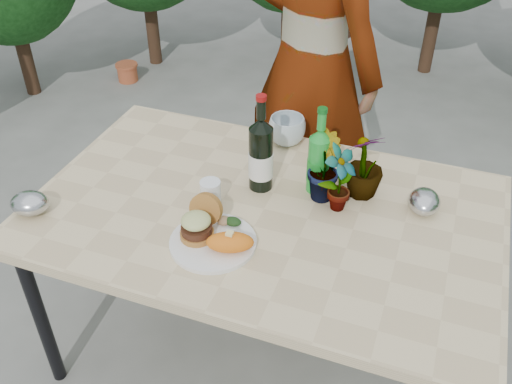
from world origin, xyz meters
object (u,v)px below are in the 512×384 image
(patio_table, at_px, (264,222))
(person, at_px, (311,65))
(dinner_plate, at_px, (213,242))
(wine_bottle, at_px, (261,155))

(patio_table, bearing_deg, person, 94.70)
(dinner_plate, xyz_separation_m, person, (0.03, 0.99, 0.19))
(patio_table, distance_m, wine_bottle, 0.23)
(dinner_plate, bearing_deg, wine_bottle, 83.97)
(patio_table, xyz_separation_m, person, (-0.06, 0.76, 0.26))
(patio_table, xyz_separation_m, wine_bottle, (-0.06, 0.12, 0.19))
(dinner_plate, relative_size, person, 0.15)
(wine_bottle, xyz_separation_m, person, (-0.01, 0.64, 0.06))
(person, bearing_deg, wine_bottle, 113.76)
(patio_table, bearing_deg, dinner_plate, -112.24)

